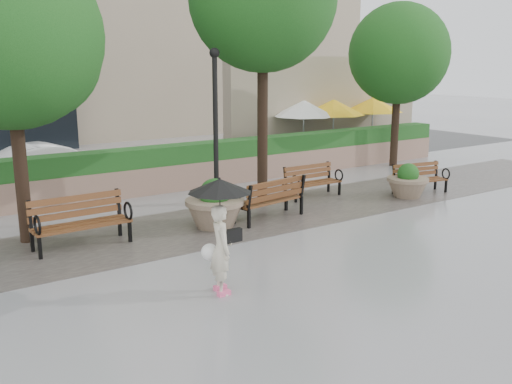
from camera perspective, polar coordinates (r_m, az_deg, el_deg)
ground at (r=11.39m, az=4.23°, el=-6.52°), size 100.00×100.00×0.00m
cobble_strip at (r=13.75m, az=-3.58°, el=-3.07°), size 28.00×3.20×0.01m
hedge_wall at (r=17.08m, az=-10.51°, el=2.15°), size 24.00×0.80×1.35m
cafe_wall at (r=24.59m, az=7.18°, el=8.63°), size 10.00×0.60×4.00m
cafe_hedge at (r=22.81m, az=9.79°, el=4.30°), size 8.00×0.50×0.90m
asphalt_street at (r=20.86m, az=-14.93°, el=2.01°), size 40.00×7.00×0.00m
bench_1 at (r=12.42m, az=-17.01°, el=-3.89°), size 2.00×0.84×1.06m
bench_2 at (r=13.96m, az=1.29°, el=-1.53°), size 2.00×1.05×1.02m
bench_3 at (r=16.33m, az=5.69°, el=0.41°), size 1.70×0.68×0.91m
bench_4 at (r=17.40m, az=16.06°, el=0.70°), size 1.72×0.93×0.87m
planter_left at (r=13.30m, az=-4.14°, el=-1.63°), size 1.38×1.38×1.16m
planter_right at (r=16.79m, az=14.92°, el=0.78°), size 1.17×1.17×0.98m
lamppost at (r=13.76m, az=-4.03°, el=4.62°), size 0.28×0.28×4.10m
tree_0 at (r=12.82m, az=-22.87°, el=13.69°), size 3.79×3.76×6.17m
tree_1 at (r=15.54m, az=1.00°, el=18.37°), size 3.86×3.84×7.33m
tree_2 at (r=21.77m, az=14.22°, el=12.99°), size 3.66×3.60×5.87m
patio_umb_white at (r=22.63m, az=4.81°, el=8.30°), size 2.50×2.50×2.30m
patio_umb_yellow_a at (r=23.34m, az=7.78°, el=8.36°), size 2.50×2.50×2.30m
patio_umb_yellow_b at (r=24.96m, az=11.62°, el=8.51°), size 2.50×2.50×2.30m
car_right at (r=19.27m, az=-19.77°, el=2.75°), size 4.07×1.98×1.28m
pedestrian at (r=9.36m, az=-3.58°, el=-3.27°), size 1.05×1.05×1.93m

